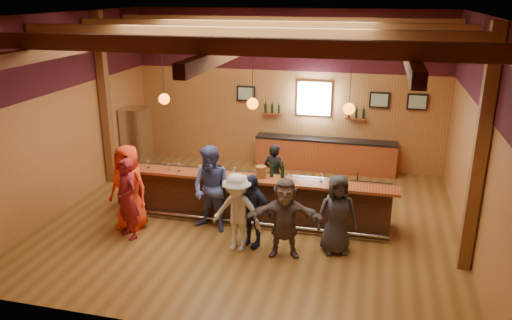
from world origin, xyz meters
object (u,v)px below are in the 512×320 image
object	(u,v)px
customer_navy	(252,210)
bottle_a	(272,171)
customer_brown	(285,218)
customer_dark	(337,214)
back_bar_cabinet	(325,155)
customer_redvest	(127,199)
ice_bucket	(261,172)
bartender	(274,174)
bar_counter	(255,197)
stainless_fridge	(137,139)
customer_orange	(129,187)
customer_white	(237,212)
customer_denim	(212,189)

from	to	relation	value
customer_navy	bottle_a	world-z (taller)	customer_navy
customer_brown	customer_dark	size ratio (longest dim) A/B	0.99
back_bar_cabinet	customer_redvest	size ratio (longest dim) A/B	2.31
customer_redvest	bottle_a	xyz separation A→B (m)	(2.76, 1.36, 0.38)
ice_bucket	bottle_a	size ratio (longest dim) A/B	0.68
bartender	bottle_a	size ratio (longest dim) A/B	4.17
bar_counter	customer_navy	bearing A→B (deg)	-79.12
stainless_fridge	customer_orange	distance (m)	3.91
customer_orange	customer_dark	bearing A→B (deg)	10.21
customer_navy	customer_white	bearing A→B (deg)	-115.97
back_bar_cabinet	bartender	world-z (taller)	bartender
bar_counter	customer_orange	world-z (taller)	customer_orange
customer_white	customer_brown	bearing A→B (deg)	9.03
customer_redvest	bartender	world-z (taller)	customer_redvest
customer_dark	bartender	bearing A→B (deg)	111.00
stainless_fridge	bartender	bearing A→B (deg)	-19.33
customer_navy	customer_dark	distance (m)	1.69
customer_brown	bottle_a	world-z (taller)	customer_brown
ice_bucket	bottle_a	bearing A→B (deg)	19.29
back_bar_cabinet	customer_brown	bearing A→B (deg)	-92.49
stainless_fridge	customer_redvest	distance (m)	4.37
customer_denim	customer_orange	bearing A→B (deg)	-155.11
customer_white	customer_dark	distance (m)	1.95
bar_counter	customer_redvest	world-z (taller)	customer_redvest
bar_counter	customer_brown	distance (m)	1.82
back_bar_cabinet	customer_dark	size ratio (longest dim) A/B	2.47
customer_white	customer_dark	size ratio (longest dim) A/B	1.00
bar_counter	customer_denim	world-z (taller)	customer_denim
customer_brown	customer_navy	bearing A→B (deg)	151.77
bar_counter	customer_denim	xyz separation A→B (m)	(-0.75, -0.80, 0.43)
bartender	ice_bucket	bearing A→B (deg)	101.79
customer_orange	back_bar_cabinet	bearing A→B (deg)	62.09
back_bar_cabinet	customer_brown	distance (m)	5.10
stainless_fridge	customer_denim	size ratio (longest dim) A/B	0.95
customer_white	customer_navy	world-z (taller)	customer_white
back_bar_cabinet	bottle_a	world-z (taller)	bottle_a
customer_navy	back_bar_cabinet	bearing A→B (deg)	97.60
customer_white	customer_brown	distance (m)	0.95
bar_counter	customer_brown	bearing A→B (deg)	-57.53
customer_redvest	bottle_a	world-z (taller)	customer_redvest
customer_redvest	customer_denim	xyz separation A→B (m)	(1.60, 0.74, 0.08)
stainless_fridge	customer_dark	bearing A→B (deg)	-30.68
customer_dark	bottle_a	xyz separation A→B (m)	(-1.51, 0.95, 0.44)
customer_denim	ice_bucket	bearing A→B (deg)	44.58
customer_navy	stainless_fridge	bearing A→B (deg)	158.12
customer_orange	bartender	world-z (taller)	customer_orange
customer_redvest	ice_bucket	distance (m)	2.87
bar_counter	stainless_fridge	distance (m)	4.81
bartender	stainless_fridge	bearing A→B (deg)	-4.69
bar_counter	customer_orange	xyz separation A→B (m)	(-2.53, -1.12, 0.42)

